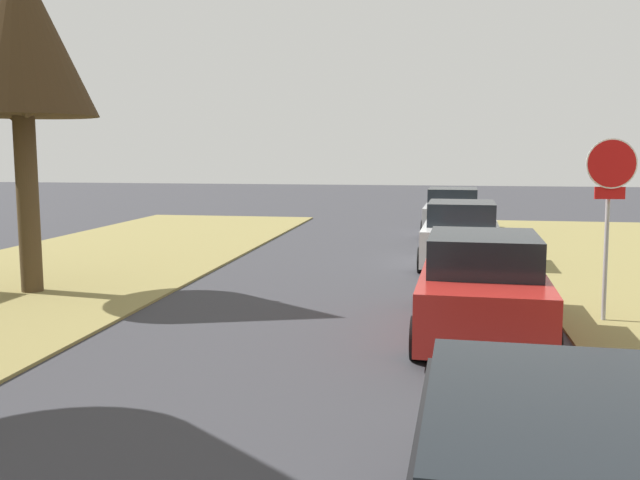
{
  "coord_description": "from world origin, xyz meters",
  "views": [
    {
      "loc": [
        1.6,
        1.25,
        2.81
      ],
      "look_at": [
        0.14,
        9.82,
        1.7
      ],
      "focal_mm": 38.91,
      "sensor_mm": 36.0,
      "label": 1
    }
  ],
  "objects_px": {
    "street_tree_left_mid_b": "(19,36)",
    "parked_sedan_red": "(482,287)",
    "stop_sign_far": "(610,190)",
    "parked_sedan_white": "(461,235)",
    "parked_sedan_silver": "(452,213)"
  },
  "relations": [
    {
      "from": "parked_sedan_white",
      "to": "parked_sedan_silver",
      "type": "bearing_deg",
      "value": 90.77
    },
    {
      "from": "stop_sign_far",
      "to": "parked_sedan_red",
      "type": "bearing_deg",
      "value": -153.51
    },
    {
      "from": "street_tree_left_mid_b",
      "to": "parked_sedan_red",
      "type": "bearing_deg",
      "value": -10.57
    },
    {
      "from": "parked_sedan_red",
      "to": "parked_sedan_white",
      "type": "height_order",
      "value": "same"
    },
    {
      "from": "stop_sign_far",
      "to": "parked_sedan_silver",
      "type": "distance_m",
      "value": 12.62
    },
    {
      "from": "parked_sedan_red",
      "to": "parked_sedan_white",
      "type": "bearing_deg",
      "value": 90.89
    },
    {
      "from": "street_tree_left_mid_b",
      "to": "parked_sedan_white",
      "type": "relative_size",
      "value": 1.48
    },
    {
      "from": "parked_sedan_red",
      "to": "parked_sedan_silver",
      "type": "distance_m",
      "value": 13.35
    },
    {
      "from": "street_tree_left_mid_b",
      "to": "parked_sedan_red",
      "type": "xyz_separation_m",
      "value": [
        8.64,
        -1.61,
        -4.27
      ]
    },
    {
      "from": "parked_sedan_white",
      "to": "parked_sedan_silver",
      "type": "xyz_separation_m",
      "value": [
        -0.09,
        6.46,
        0.0
      ]
    },
    {
      "from": "stop_sign_far",
      "to": "parked_sedan_red",
      "type": "height_order",
      "value": "stop_sign_far"
    },
    {
      "from": "parked_sedan_white",
      "to": "parked_sedan_silver",
      "type": "distance_m",
      "value": 6.46
    },
    {
      "from": "stop_sign_far",
      "to": "parked_sedan_silver",
      "type": "height_order",
      "value": "stop_sign_far"
    },
    {
      "from": "parked_sedan_red",
      "to": "parked_sedan_white",
      "type": "distance_m",
      "value": 6.89
    },
    {
      "from": "street_tree_left_mid_b",
      "to": "parked_sedan_red",
      "type": "relative_size",
      "value": 1.48
    }
  ]
}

